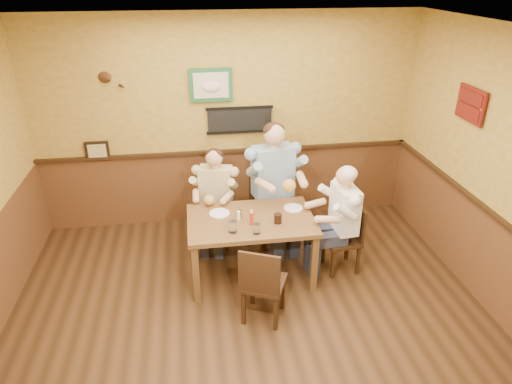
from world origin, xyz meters
TOP-DOWN VIEW (x-y plane):
  - room at (0.13, 0.17)m, footprint 5.02×5.03m
  - dining_table at (0.11, 1.07)m, footprint 1.40×0.90m
  - chair_back_left at (-0.23, 1.83)m, footprint 0.46×0.46m
  - chair_back_right at (0.48, 1.77)m, footprint 0.55×0.55m
  - chair_right_end at (1.17, 1.03)m, footprint 0.41×0.41m
  - chair_near_side at (0.14, 0.34)m, footprint 0.54×0.54m
  - diner_tan_shirt at (-0.23, 1.83)m, footprint 0.66×0.66m
  - diner_blue_polo at (0.48, 1.77)m, footprint 0.79×0.79m
  - diner_white_elder at (1.17, 1.03)m, footprint 0.59×0.59m
  - water_glass_left at (-0.12, 0.81)m, footprint 0.11×0.11m
  - water_glass_mid at (0.12, 0.75)m, footprint 0.09×0.09m
  - cola_tumbler at (0.39, 0.93)m, footprint 0.11×0.11m
  - hot_sauce_bottle at (0.10, 0.94)m, footprint 0.05×0.05m
  - salt_shaker at (-0.03, 1.07)m, footprint 0.05×0.05m
  - pepper_shaker at (-0.01, 1.12)m, footprint 0.05×0.05m
  - plate_far_left at (-0.23, 1.23)m, footprint 0.30×0.30m
  - plate_far_right at (0.62, 1.23)m, footprint 0.28×0.28m

SIDE VIEW (x-z plane):
  - chair_back_left at x=-0.23m, z-range 0.00..0.82m
  - chair_right_end at x=1.17m, z-range 0.00..0.83m
  - chair_near_side at x=0.14m, z-range 0.00..0.88m
  - chair_back_right at x=0.48m, z-range 0.00..1.01m
  - diner_tan_shirt at x=-0.23m, z-range 0.00..1.17m
  - diner_white_elder at x=1.17m, z-range 0.00..1.19m
  - dining_table at x=0.11m, z-range 0.28..1.03m
  - diner_blue_polo at x=0.48m, z-range 0.00..1.45m
  - plate_far_right at x=0.62m, z-range 0.75..0.76m
  - plate_far_left at x=-0.23m, z-range 0.75..0.77m
  - pepper_shaker at x=-0.01m, z-range 0.75..0.84m
  - salt_shaker at x=-0.03m, z-range 0.75..0.85m
  - cola_tumbler at x=0.39m, z-range 0.75..0.86m
  - water_glass_mid at x=0.12m, z-range 0.75..0.86m
  - water_glass_left at x=-0.12m, z-range 0.75..0.88m
  - hot_sauce_bottle at x=0.10m, z-range 0.75..0.91m
  - room at x=0.13m, z-range 0.28..3.09m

